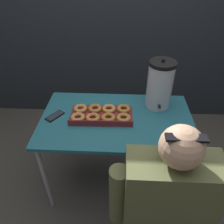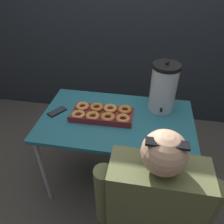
# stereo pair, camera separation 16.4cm
# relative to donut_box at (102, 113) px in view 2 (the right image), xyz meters

# --- Properties ---
(ground_plane) EXTENTS (12.00, 12.00, 0.00)m
(ground_plane) POSITION_rel_donut_box_xyz_m (0.12, -0.02, -0.77)
(ground_plane) COLOR #4C473F
(back_wall) EXTENTS (6.00, 0.11, 2.55)m
(back_wall) POSITION_rel_donut_box_xyz_m (0.12, 1.12, 0.51)
(back_wall) COLOR #23282D
(back_wall) RESTS_ON ground
(folding_table) EXTENTS (1.17, 0.70, 0.75)m
(folding_table) POSITION_rel_donut_box_xyz_m (0.12, -0.02, -0.08)
(folding_table) COLOR #236675
(folding_table) RESTS_ON ground
(donut_box) EXTENTS (0.48, 0.26, 0.05)m
(donut_box) POSITION_rel_donut_box_xyz_m (0.00, 0.00, 0.00)
(donut_box) COLOR maroon
(donut_box) RESTS_ON folding_table
(coffee_urn) EXTENTS (0.21, 0.23, 0.41)m
(coffee_urn) POSITION_rel_donut_box_xyz_m (0.45, 0.18, 0.17)
(coffee_urn) COLOR silver
(coffee_urn) RESTS_ON folding_table
(cell_phone) EXTENTS (0.14, 0.16, 0.01)m
(cell_phone) POSITION_rel_donut_box_xyz_m (-0.36, -0.02, -0.02)
(cell_phone) COLOR black
(cell_phone) RESTS_ON folding_table
(person_seated) EXTENTS (0.65, 0.26, 1.20)m
(person_seated) POSITION_rel_donut_box_xyz_m (0.42, -0.65, -0.21)
(person_seated) COLOR #33332D
(person_seated) RESTS_ON ground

